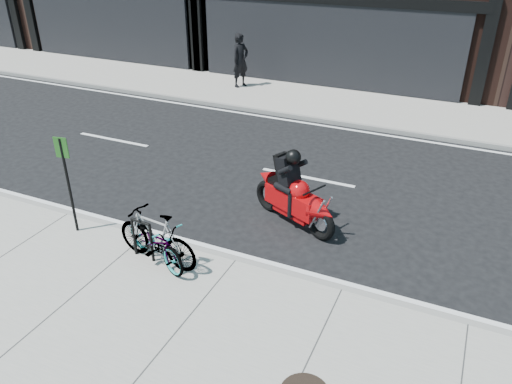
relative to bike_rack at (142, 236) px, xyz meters
The scene contains 9 objects.
ground 3.10m from the bike_rack, 58.85° to the left, with size 120.00×120.00×0.00m, color black.
sidewalk_near 2.92m from the bike_rack, 56.78° to the right, with size 60.00×6.00×0.13m, color gray.
sidewalk_far 10.48m from the bike_rack, 81.37° to the left, with size 60.00×3.50×0.13m, color gray.
bike_rack is the anchor object (origin of this frame).
bicycle_front 0.28m from the bike_rack, ahead, with size 0.59×1.68×0.88m, color gray.
bicycle_rear 0.32m from the bike_rack, ahead, with size 0.49×1.75×1.05m, color gray.
motorcycle 3.18m from the bike_rack, 49.09° to the left, with size 2.10×1.24×1.67m.
pedestrian 11.18m from the bike_rack, 106.92° to the left, with size 0.71×0.47×1.95m, color black.
sign_post 1.93m from the bike_rack, behind, with size 0.27×0.07×2.00m.
Camera 1 is at (3.43, -8.62, 5.55)m, focal length 35.00 mm.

